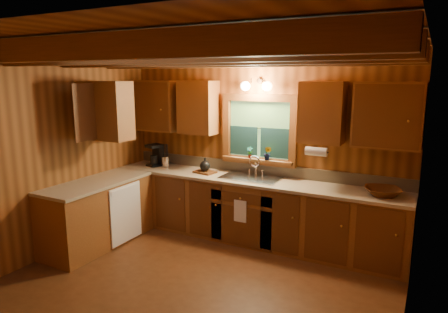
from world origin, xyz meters
name	(u,v)px	position (x,y,z in m)	size (l,w,h in m)	color
room	(188,175)	(0.00, 0.00, 1.30)	(4.20, 4.20, 4.20)	#4D2912
ceiling_beams	(186,55)	(0.00, 0.00, 2.49)	(4.20, 2.54, 0.18)	brown
base_cabinets	(209,212)	(-0.49, 1.28, 0.43)	(4.20, 2.22, 0.86)	brown
countertop	(210,181)	(-0.48, 1.29, 0.88)	(4.20, 2.24, 0.04)	tan
backsplash	(259,169)	(0.00, 1.89, 0.98)	(4.20, 0.02, 0.16)	#9C8969
dishwasher_panel	(126,214)	(-1.47, 0.68, 0.43)	(0.02, 0.60, 0.80)	white
upper_cabinets	(209,110)	(-0.56, 1.42, 1.84)	(4.19, 1.77, 0.78)	brown
window	(259,131)	(0.00, 1.87, 1.53)	(1.12, 0.08, 1.00)	brown
window_sill	(257,160)	(0.00, 1.82, 1.12)	(1.06, 0.14, 0.04)	brown
wall_sconce	(256,86)	(0.00, 1.75, 2.16)	(0.45, 0.21, 0.17)	black
paper_towel_roll	(316,152)	(0.92, 1.53, 1.37)	(0.11, 0.11, 0.27)	white
dish_towel	(240,211)	(0.00, 1.26, 0.52)	(0.18, 0.01, 0.30)	white
sink	(251,181)	(0.00, 1.60, 0.86)	(0.82, 0.48, 0.43)	silver
coffee_maker	(156,155)	(-1.66, 1.65, 1.07)	(0.19, 0.25, 0.34)	black
utensil_crock	(165,161)	(-1.49, 1.65, 0.99)	(0.13, 0.13, 0.36)	silver
cutting_board	(205,172)	(-0.72, 1.58, 0.91)	(0.30, 0.22, 0.03)	#512A11
teakettle	(205,166)	(-0.72, 1.58, 1.01)	(0.16, 0.16, 0.20)	black
wicker_basket	(382,192)	(1.72, 1.56, 0.95)	(0.41, 0.41, 0.10)	#48230C
potted_plant_left	(250,152)	(-0.11, 1.81, 1.22)	(0.09, 0.06, 0.17)	#512A11
potted_plant_right	(268,153)	(0.17, 1.79, 1.24)	(0.11, 0.09, 0.20)	#512A11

